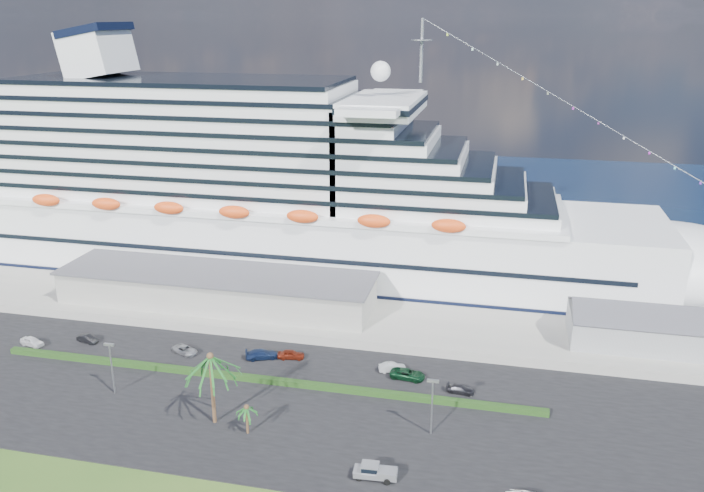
# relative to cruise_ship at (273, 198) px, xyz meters

# --- Properties ---
(ground) EXTENTS (420.00, 420.00, 0.00)m
(ground) POSITION_rel_cruise_ship_xyz_m (21.53, -64.00, -16.69)
(ground) COLOR #2B4F1A
(ground) RESTS_ON ground
(asphalt_lot) EXTENTS (140.00, 38.00, 0.12)m
(asphalt_lot) POSITION_rel_cruise_ship_xyz_m (21.53, -53.00, -16.63)
(asphalt_lot) COLOR black
(asphalt_lot) RESTS_ON ground
(wharf) EXTENTS (240.00, 20.00, 1.80)m
(wharf) POSITION_rel_cruise_ship_xyz_m (21.53, -24.00, -15.79)
(wharf) COLOR gray
(wharf) RESTS_ON ground
(water) EXTENTS (420.00, 160.00, 0.02)m
(water) POSITION_rel_cruise_ship_xyz_m (21.53, 66.00, -16.68)
(water) COLOR black
(water) RESTS_ON ground
(cruise_ship) EXTENTS (191.00, 38.00, 54.00)m
(cruise_ship) POSITION_rel_cruise_ship_xyz_m (0.00, 0.00, 0.00)
(cruise_ship) COLOR silver
(cruise_ship) RESTS_ON ground
(terminal_building) EXTENTS (61.00, 15.00, 6.30)m
(terminal_building) POSITION_rel_cruise_ship_xyz_m (-3.47, -24.00, -11.68)
(terminal_building) COLOR gray
(terminal_building) RESTS_ON wharf
(port_shed) EXTENTS (24.00, 12.31, 7.37)m
(port_shed) POSITION_rel_cruise_ship_xyz_m (73.53, -24.00, -12.30)
(port_shed) COLOR gray
(port_shed) RESTS_ON wharf
(hedge) EXTENTS (88.00, 1.10, 0.90)m
(hedge) POSITION_rel_cruise_ship_xyz_m (13.53, -48.00, -16.12)
(hedge) COLOR black
(hedge) RESTS_ON asphalt_lot
(lamp_post_left) EXTENTS (1.60, 0.35, 8.27)m
(lamp_post_left) POSITION_rel_cruise_ship_xyz_m (-6.47, -56.00, -11.35)
(lamp_post_left) COLOR gray
(lamp_post_left) RESTS_ON asphalt_lot
(lamp_post_right) EXTENTS (1.60, 0.35, 8.27)m
(lamp_post_right) POSITION_rel_cruise_ship_xyz_m (41.53, -56.00, -11.35)
(lamp_post_right) COLOR gray
(lamp_post_right) RESTS_ON asphalt_lot
(palm_tall) EXTENTS (8.82, 8.82, 11.13)m
(palm_tall) POSITION_rel_cruise_ship_xyz_m (11.53, -60.00, -7.49)
(palm_tall) COLOR #47301E
(palm_tall) RESTS_ON ground
(palm_short) EXTENTS (3.53, 3.53, 4.56)m
(palm_short) POSITION_rel_cruise_ship_xyz_m (17.03, -61.50, -13.03)
(palm_short) COLOR #47301E
(palm_short) RESTS_ON ground
(parked_car_0) EXTENTS (4.74, 2.77, 1.51)m
(parked_car_0) POSITION_rel_cruise_ship_xyz_m (-28.93, -44.96, -15.82)
(parked_car_0) COLOR white
(parked_car_0) RESTS_ON asphalt_lot
(parked_car_1) EXTENTS (4.23, 2.33, 1.32)m
(parked_car_1) POSITION_rel_cruise_ship_xyz_m (-20.30, -41.74, -15.91)
(parked_car_1) COLOR black
(parked_car_1) RESTS_ON asphalt_lot
(parked_car_2) EXTENTS (5.20, 3.83, 1.31)m
(parked_car_2) POSITION_rel_cruise_ship_xyz_m (-1.79, -41.77, -15.92)
(parked_car_2) COLOR gray
(parked_car_2) RESTS_ON asphalt_lot
(parked_car_3) EXTENTS (5.87, 4.16, 1.58)m
(parked_car_3) POSITION_rel_cruise_ship_xyz_m (11.54, -40.61, -15.79)
(parked_car_3) COLOR #132043
(parked_car_3) RESTS_ON asphalt_lot
(parked_car_4) EXTENTS (4.70, 2.55, 1.52)m
(parked_car_4) POSITION_rel_cruise_ship_xyz_m (16.28, -39.58, -15.82)
(parked_car_4) COLOR #611A0D
(parked_car_4) RESTS_ON asphalt_lot
(parked_car_5) EXTENTS (4.59, 2.68, 1.43)m
(parked_car_5) POSITION_rel_cruise_ship_xyz_m (33.48, -40.14, -15.86)
(parked_car_5) COLOR #B4B8BC
(parked_car_5) RESTS_ON asphalt_lot
(parked_car_6) EXTENTS (5.76, 3.09, 1.54)m
(parked_car_6) POSITION_rel_cruise_ship_xyz_m (36.22, -41.87, -15.81)
(parked_car_6) COLOR black
(parked_car_6) RESTS_ON asphalt_lot
(parked_car_7) EXTENTS (4.37, 2.10, 1.23)m
(parked_car_7) POSITION_rel_cruise_ship_xyz_m (44.68, -44.40, -15.96)
(parked_car_7) COLOR black
(parked_car_7) RESTS_ON asphalt_lot
(pickup_truck) EXTENTS (5.55, 2.34, 1.92)m
(pickup_truck) POSITION_rel_cruise_ship_xyz_m (35.85, -67.17, -15.52)
(pickup_truck) COLOR black
(pickup_truck) RESTS_ON asphalt_lot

